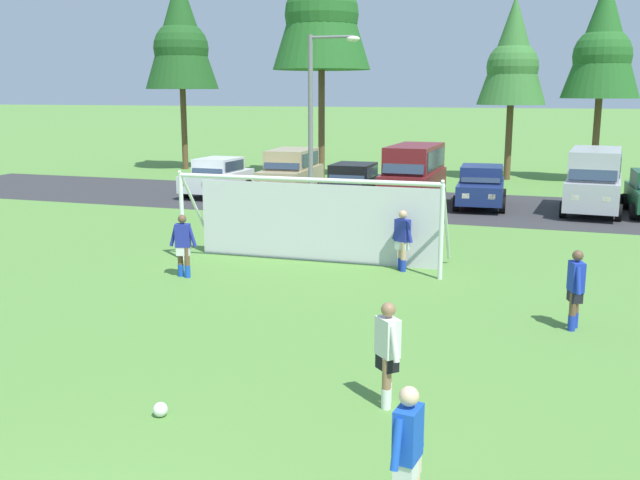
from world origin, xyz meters
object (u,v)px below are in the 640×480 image
(player_trailing_back, at_px, (575,290))
(parked_car_slot_left, at_px, (291,172))
(player_midfield_center, at_px, (387,354))
(player_winger_right, at_px, (402,241))
(soccer_goal, at_px, (313,217))
(parked_car_slot_far_left, at_px, (218,176))
(parked_car_slot_center_right, at_px, (481,186))
(soccer_ball, at_px, (160,409))
(parked_car_slot_center_left, at_px, (352,184))
(street_lamp, at_px, (315,126))
(player_winger_left, at_px, (183,246))
(parked_car_slot_right, at_px, (594,179))
(parked_car_slot_center, at_px, (414,173))
(player_striker_near, at_px, (407,457))

(player_trailing_back, distance_m, parked_car_slot_left, 19.75)
(player_midfield_center, relative_size, player_winger_right, 1.00)
(soccer_goal, distance_m, parked_car_slot_far_left, 14.11)
(player_midfield_center, relative_size, parked_car_slot_center_right, 0.38)
(soccer_ball, bearing_deg, parked_car_slot_center_left, 98.04)
(street_lamp, bearing_deg, soccer_goal, -71.75)
(parked_car_slot_center_right, bearing_deg, player_trailing_back, -77.27)
(player_winger_left, height_order, parked_car_slot_far_left, parked_car_slot_far_left)
(player_midfield_center, relative_size, parked_car_slot_right, 0.33)
(soccer_ball, xyz_separation_m, player_winger_right, (1.53, 9.85, 0.71))
(player_midfield_center, relative_size, street_lamp, 0.24)
(parked_car_slot_center_left, xyz_separation_m, parked_car_slot_center, (2.50, 0.65, 0.47))
(parked_car_slot_center_left, bearing_deg, player_winger_left, -93.35)
(player_winger_right, relative_size, player_trailing_back, 1.00)
(player_striker_near, relative_size, parked_car_slot_center_left, 0.39)
(player_midfield_center, bearing_deg, parked_car_slot_center_right, 92.01)
(player_striker_near, height_order, parked_car_slot_left, parked_car_slot_left)
(player_midfield_center, distance_m, player_winger_left, 9.01)
(player_winger_right, xyz_separation_m, parked_car_slot_center_left, (-4.45, 10.77, 0.05))
(soccer_goal, height_order, parked_car_slot_left, soccer_goal)
(parked_car_slot_center, bearing_deg, parked_car_slot_right, 0.82)
(parked_car_slot_center_left, relative_size, street_lamp, 0.63)
(player_midfield_center, xyz_separation_m, street_lamp, (-6.27, 15.07, 2.67))
(soccer_ball, distance_m, player_winger_left, 8.29)
(soccer_ball, distance_m, parked_car_slot_left, 22.71)
(soccer_ball, bearing_deg, parked_car_slot_left, 105.77)
(player_striker_near, xyz_separation_m, parked_car_slot_far_left, (-13.56, 22.71, 0.05))
(player_winger_left, bearing_deg, player_trailing_back, -7.34)
(street_lamp, bearing_deg, player_winger_right, -54.74)
(player_midfield_center, height_order, parked_car_slot_center_right, parked_car_slot_center_right)
(parked_car_slot_far_left, bearing_deg, parked_car_slot_right, 0.64)
(soccer_ball, height_order, soccer_goal, soccer_goal)
(player_winger_left, height_order, parked_car_slot_center_right, parked_car_slot_center_right)
(player_midfield_center, relative_size, parked_car_slot_center_left, 0.39)
(parked_car_slot_right, height_order, street_lamp, street_lamp)
(soccer_ball, xyz_separation_m, soccer_goal, (-1.02, 9.97, 1.18))
(street_lamp, bearing_deg, player_trailing_back, -48.91)
(player_trailing_back, bearing_deg, parked_car_slot_left, 127.48)
(player_winger_left, bearing_deg, parked_car_slot_center_right, 66.70)
(soccer_goal, xyz_separation_m, parked_car_slot_center, (0.61, 11.30, 0.05))
(player_winger_left, xyz_separation_m, parked_car_slot_far_left, (-5.87, 13.80, 0.05))
(player_striker_near, distance_m, parked_car_slot_center_left, 23.20)
(parked_car_slot_far_left, xyz_separation_m, parked_car_slot_center_left, (6.65, -0.57, 0.00))
(parked_car_slot_left, bearing_deg, player_striker_near, -66.47)
(parked_car_slot_right, bearing_deg, soccer_goal, -124.24)
(player_striker_near, bearing_deg, parked_car_slot_left, 113.53)
(soccer_ball, bearing_deg, player_striker_near, -20.83)
(player_winger_right, xyz_separation_m, player_trailing_back, (4.32, -3.69, 0.00))
(parked_car_slot_center_right, height_order, parked_car_slot_right, parked_car_slot_right)
(player_winger_left, distance_m, parked_car_slot_left, 14.66)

